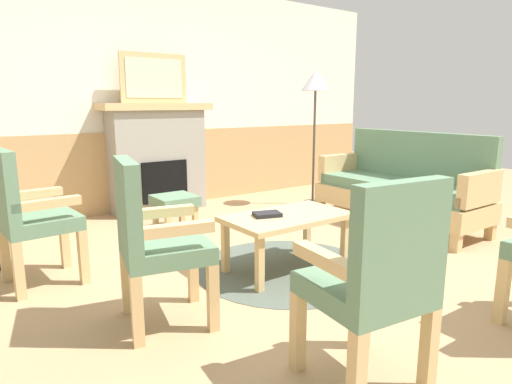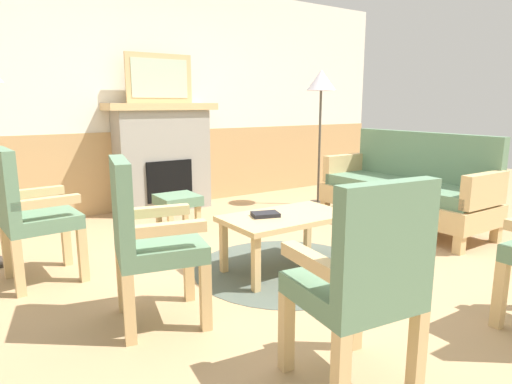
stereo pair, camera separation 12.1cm
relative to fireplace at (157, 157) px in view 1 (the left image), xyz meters
name	(u,v)px [view 1 (the left image)]	position (x,y,z in m)	size (l,w,h in m)	color
ground_plane	(282,267)	(0.00, -2.35, -0.65)	(14.00, 14.00, 0.00)	tan
wall_back	(147,100)	(0.00, 0.25, 0.66)	(7.20, 0.14, 2.70)	silver
fireplace	(157,157)	(0.00, 0.00, 0.00)	(1.30, 0.44, 1.28)	gray
framed_picture	(154,78)	(0.00, 0.00, 0.91)	(0.80, 0.04, 0.56)	tan
couch	(402,188)	(1.82, -2.12, -0.26)	(0.70, 1.80, 0.98)	tan
coffee_table	(287,221)	(0.00, -2.40, -0.27)	(0.96, 0.56, 0.44)	tan
round_rug	(286,268)	(0.00, -2.40, -0.65)	(1.43, 1.43, 0.01)	#4C564C
book_on_table	(267,214)	(-0.16, -2.36, -0.20)	(0.20, 0.14, 0.03)	black
footstool	(175,203)	(-0.22, -0.90, -0.37)	(0.40, 0.40, 0.36)	tan
armchair_near_fireplace	(153,236)	(-1.18, -2.63, -0.11)	(0.57, 0.57, 0.98)	tan
armchair_by_window_left	(28,212)	(-1.66, -1.58, -0.11)	(0.51, 0.51, 0.98)	tan
armchair_front_left	(376,276)	(-0.63, -3.76, -0.11)	(0.54, 0.54, 0.98)	tan
floor_lamp_by_couch	(315,89)	(1.75, -0.83, 0.80)	(0.36, 0.36, 1.68)	#332D28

